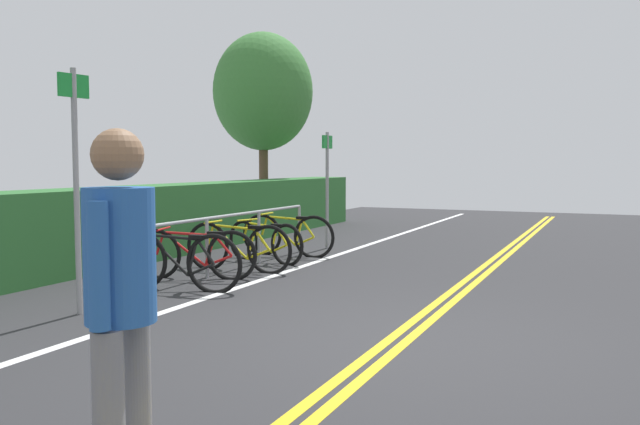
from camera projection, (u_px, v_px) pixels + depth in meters
ground_plane at (395, 346)px, 5.73m from camera, size 33.16×13.28×0.05m
centre_line_yellow_inner at (404, 344)px, 5.70m from camera, size 29.84×0.10×0.00m
centre_line_yellow_outer at (386, 342)px, 5.76m from camera, size 29.84×0.10×0.00m
bike_lane_stripe_white at (157, 314)px, 6.81m from camera, size 29.84×0.12×0.00m
bike_rack at (235, 229)px, 9.59m from camera, size 4.36×0.05×0.85m
bicycle_0 at (177, 261)px, 8.10m from camera, size 0.46×1.78×0.77m
bicycle_1 at (194, 254)px, 8.90m from camera, size 0.63×1.71×0.72m
bicycle_2 at (238, 247)px, 9.55m from camera, size 0.46×1.78×0.75m
bicycle_3 at (265, 242)px, 10.42m from camera, size 0.57×1.60×0.70m
bicycle_4 at (288, 235)px, 11.09m from camera, size 0.46×1.71×0.76m
pedestrian at (121, 291)px, 2.94m from camera, size 0.47×0.32×1.74m
sign_post_near at (76, 169)px, 6.71m from camera, size 0.36×0.08×2.56m
sign_post_far at (327, 178)px, 12.00m from camera, size 0.36×0.06×2.15m
hedge_backdrop at (183, 217)px, 11.79m from camera, size 13.31×0.96×1.21m
tree_mid at (263, 92)px, 16.23m from camera, size 2.49×2.49×4.83m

